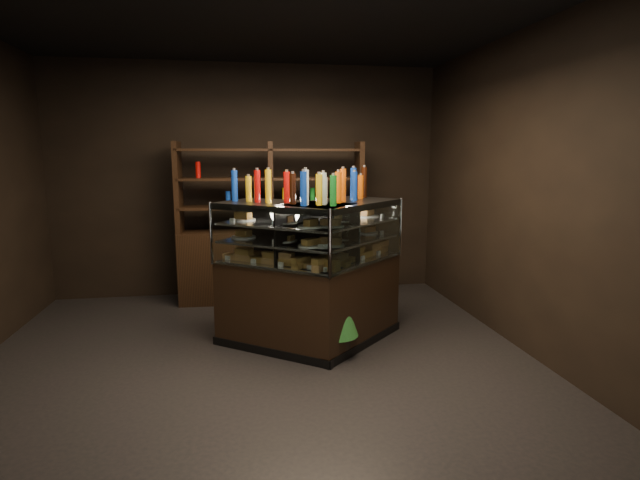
# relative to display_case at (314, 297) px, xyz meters

# --- Properties ---
(ground) EXTENTS (5.00, 5.00, 0.00)m
(ground) POSITION_rel_display_case_xyz_m (-0.56, -0.50, -0.47)
(ground) COLOR black
(ground) RESTS_ON ground
(room_shell) EXTENTS (5.02, 5.02, 3.01)m
(room_shell) POSITION_rel_display_case_xyz_m (-0.56, -0.50, 1.47)
(room_shell) COLOR black
(room_shell) RESTS_ON ground
(display_case) EXTENTS (1.95, 1.36, 1.41)m
(display_case) POSITION_rel_display_case_xyz_m (0.00, 0.00, 0.00)
(display_case) COLOR black
(display_case) RESTS_ON ground
(food_display) EXTENTS (1.59, 0.93, 0.44)m
(food_display) POSITION_rel_display_case_xyz_m (0.00, -0.01, 0.55)
(food_display) COLOR #B99342
(food_display) RESTS_ON display_case
(bottles_top) EXTENTS (1.41, 0.79, 0.30)m
(bottles_top) POSITION_rel_display_case_xyz_m (-0.00, 0.00, 1.07)
(bottles_top) COLOR yellow
(bottles_top) RESTS_ON display_case
(potted_conifer) EXTENTS (0.40, 0.40, 0.85)m
(potted_conifer) POSITION_rel_display_case_xyz_m (0.16, -0.35, 0.02)
(potted_conifer) COLOR black
(potted_conifer) RESTS_ON ground
(back_shelving) EXTENTS (2.31, 0.52, 2.00)m
(back_shelving) POSITION_rel_display_case_xyz_m (-0.30, 1.55, 0.14)
(back_shelving) COLOR black
(back_shelving) RESTS_ON ground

